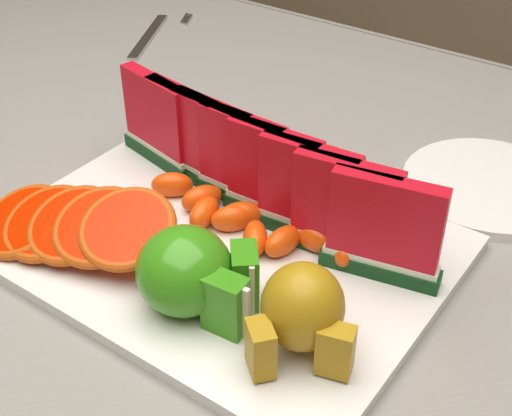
# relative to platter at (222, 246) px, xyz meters

# --- Properties ---
(table) EXTENTS (1.40, 0.90, 0.75)m
(table) POSITION_rel_platter_xyz_m (-0.08, 0.04, -0.11)
(table) COLOR #503820
(table) RESTS_ON ground
(tablecloth) EXTENTS (1.53, 1.03, 0.20)m
(tablecloth) POSITION_rel_platter_xyz_m (-0.08, 0.04, -0.05)
(tablecloth) COLOR gray
(tablecloth) RESTS_ON table
(platter) EXTENTS (0.40, 0.30, 0.01)m
(platter) POSITION_rel_platter_xyz_m (0.00, 0.00, 0.00)
(platter) COLOR silver
(platter) RESTS_ON tablecloth
(apple_cluster) EXTENTS (0.12, 0.10, 0.07)m
(apple_cluster) POSITION_rel_platter_xyz_m (0.03, -0.08, 0.04)
(apple_cluster) COLOR #1E7A1B
(apple_cluster) RESTS_ON platter
(pear_cluster) EXTENTS (0.09, 0.10, 0.07)m
(pear_cluster) POSITION_rel_platter_xyz_m (0.13, -0.07, 0.04)
(pear_cluster) COLOR #A68A0D
(pear_cluster) RESTS_ON platter
(side_plate) EXTENTS (0.18, 0.18, 0.01)m
(side_plate) POSITION_rel_platter_xyz_m (0.17, 0.24, -0.00)
(side_plate) COLOR silver
(side_plate) RESTS_ON tablecloth
(fork) EXTENTS (0.09, 0.19, 0.00)m
(fork) POSITION_rel_platter_xyz_m (-0.40, 0.35, -0.00)
(fork) COLOR silver
(fork) RESTS_ON tablecloth
(watermelon_row) EXTENTS (0.39, 0.07, 0.10)m
(watermelon_row) POSITION_rel_platter_xyz_m (-0.00, 0.06, 0.05)
(watermelon_row) COLOR #0D3712
(watermelon_row) RESTS_ON platter
(orange_fan_front) EXTENTS (0.21, 0.14, 0.06)m
(orange_fan_front) POSITION_rel_platter_xyz_m (-0.10, -0.08, 0.03)
(orange_fan_front) COLOR #E45D0F
(orange_fan_front) RESTS_ON platter
(orange_fan_back) EXTENTS (0.23, 0.10, 0.04)m
(orange_fan_back) POSITION_rel_platter_xyz_m (-0.04, 0.12, 0.02)
(orange_fan_back) COLOR #E45D0F
(orange_fan_back) RESTS_ON platter
(tangerine_segments) EXTENTS (0.23, 0.08, 0.03)m
(tangerine_segments) POSITION_rel_platter_xyz_m (0.01, 0.03, 0.02)
(tangerine_segments) COLOR #D05722
(tangerine_segments) RESTS_ON platter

